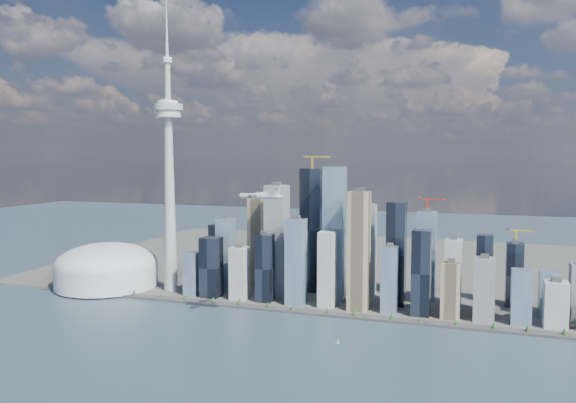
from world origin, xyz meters
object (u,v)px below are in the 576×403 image
(sailboat_west, at_px, (338,341))
(needle_tower, at_px, (169,170))
(airplane, at_px, (260,195))
(dome_stadium, at_px, (107,268))

(sailboat_west, bearing_deg, needle_tower, 162.86)
(airplane, height_order, sailboat_west, airplane)
(needle_tower, distance_m, dome_stadium, 241.40)
(dome_stadium, bearing_deg, airplane, -22.82)
(sailboat_west, bearing_deg, airplane, -176.77)
(needle_tower, bearing_deg, sailboat_west, -26.73)
(needle_tower, xyz_separation_m, dome_stadium, (-140.00, -10.00, -196.40))
(sailboat_west, bearing_deg, dome_stadium, 170.39)
(airplane, bearing_deg, dome_stadium, 160.49)
(needle_tower, relative_size, airplane, 7.34)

